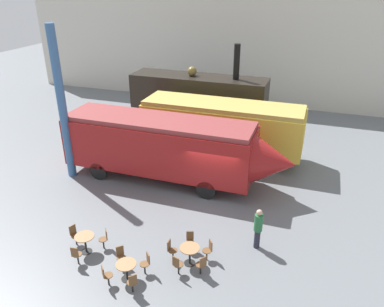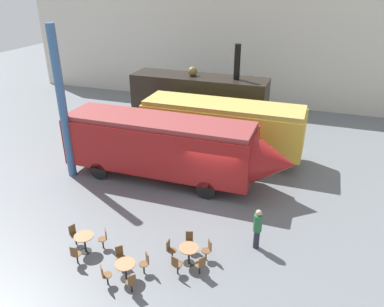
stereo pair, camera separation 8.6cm
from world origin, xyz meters
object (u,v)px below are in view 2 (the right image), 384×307
at_px(cafe_table_near, 84,240).
at_px(steam_locomotive, 199,97).
at_px(streamlined_locomotive, 173,146).
at_px(visitor_person, 257,227).
at_px(cafe_table_mid, 189,251).
at_px(cafe_table_far, 125,267).
at_px(cafe_chair_0, 75,254).
at_px(passenger_coach_vintage, 222,125).

bearing_deg(cafe_table_near, steam_locomotive, 89.61).
distance_m(streamlined_locomotive, cafe_table_near, 6.86).
bearing_deg(steam_locomotive, visitor_person, -61.58).
xyz_separation_m(streamlined_locomotive, cafe_table_mid, (3.00, -5.91, -1.41)).
distance_m(steam_locomotive, cafe_table_far, 15.13).
xyz_separation_m(steam_locomotive, cafe_chair_0, (0.01, -14.82, -1.86)).
relative_size(streamlined_locomotive, cafe_table_near, 15.60).
relative_size(cafe_table_near, cafe_table_mid, 1.00).
distance_m(streamlined_locomotive, cafe_chair_0, 7.59).
relative_size(cafe_chair_0, visitor_person, 0.49).
distance_m(cafe_table_near, cafe_table_far, 2.38).
height_order(cafe_chair_0, visitor_person, visitor_person).
bearing_deg(streamlined_locomotive, visitor_person, -38.18).
bearing_deg(passenger_coach_vintage, cafe_table_near, -105.01).
height_order(cafe_table_mid, cafe_chair_0, cafe_chair_0).
relative_size(cafe_table_mid, visitor_person, 0.43).
bearing_deg(steam_locomotive, passenger_coach_vintage, -54.46).
relative_size(cafe_table_mid, cafe_chair_0, 0.89).
height_order(steam_locomotive, cafe_table_near, steam_locomotive).
bearing_deg(passenger_coach_vintage, cafe_chair_0, -103.53).
bearing_deg(cafe_table_mid, streamlined_locomotive, 116.94).
relative_size(steam_locomotive, cafe_table_near, 12.08).
relative_size(steam_locomotive, cafe_table_far, 12.49).
bearing_deg(streamlined_locomotive, cafe_table_far, -81.34).
relative_size(passenger_coach_vintage, cafe_table_near, 12.18).
xyz_separation_m(cafe_table_far, visitor_person, (4.12, 3.30, 0.45)).
bearing_deg(passenger_coach_vintage, steam_locomotive, 125.54).
xyz_separation_m(streamlined_locomotive, cafe_chair_0, (-1.01, -7.37, -1.47)).
distance_m(cafe_table_far, cafe_chair_0, 2.14).
bearing_deg(steam_locomotive, cafe_chair_0, -89.97).
bearing_deg(passenger_coach_vintage, visitor_person, -65.38).
bearing_deg(cafe_chair_0, cafe_table_mid, -77.78).
distance_m(steam_locomotive, visitor_person, 13.23).
distance_m(streamlined_locomotive, cafe_table_far, 7.64).
relative_size(cafe_table_near, cafe_table_far, 1.03).
relative_size(streamlined_locomotive, cafe_chair_0, 13.86).
distance_m(cafe_table_near, cafe_chair_0, 0.76).
relative_size(passenger_coach_vintage, visitor_person, 5.25).
height_order(steam_locomotive, passenger_coach_vintage, steam_locomotive).
xyz_separation_m(passenger_coach_vintage, cafe_table_mid, (1.35, -9.62, -1.47)).
height_order(steam_locomotive, cafe_table_far, steam_locomotive).
bearing_deg(cafe_table_mid, visitor_person, 38.55).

